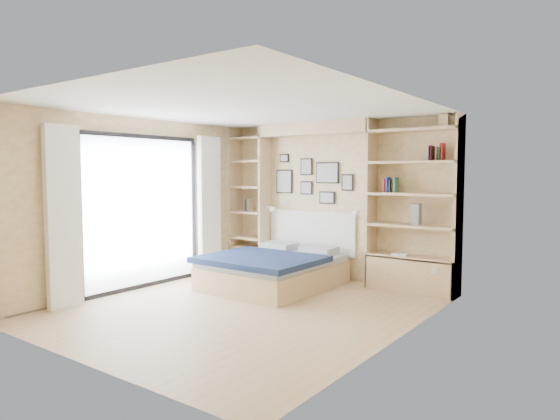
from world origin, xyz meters
The scene contains 9 objects.
ground centered at (0.00, 0.00, 0.00)m, with size 4.50×4.50×0.00m, color tan.
room_shell centered at (-0.39, 1.52, 1.08)m, with size 4.50×4.50×4.50m.
bed centered at (-0.45, 1.21, 0.27)m, with size 1.63×2.04×1.07m.
photo_gallery centered at (-0.45, 2.22, 1.60)m, with size 1.48×0.02×0.82m.
reading_lamps centered at (-0.30, 2.00, 1.10)m, with size 1.92×0.12×0.15m.
shelf_decor centered at (1.10, 2.07, 1.69)m, with size 3.56×0.23×2.03m.
deck centered at (-3.60, 0.00, 0.00)m, with size 3.20×4.00×0.05m, color #685D4D.
deck_chair centered at (-3.02, 1.20, 0.36)m, with size 0.66×0.85×0.75m.
shipping_container centered at (-11.38, 2.38, 1.16)m, with size 2.22×5.56×2.32m, color navy.
Camera 1 is at (3.97, -4.71, 1.71)m, focal length 32.00 mm.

